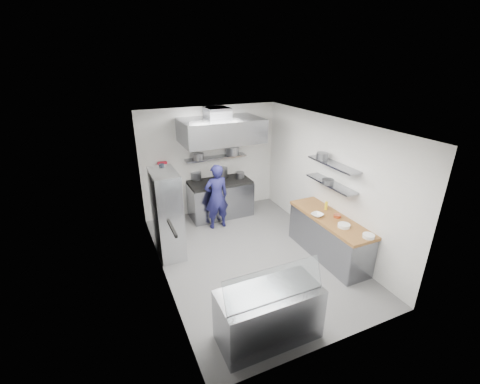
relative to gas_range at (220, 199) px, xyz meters
name	(u,v)px	position (x,y,z in m)	size (l,w,h in m)	color
floor	(251,256)	(-0.10, -2.10, -0.45)	(5.00, 5.00, 0.00)	#5E5E60
ceiling	(254,124)	(-0.10, -2.10, 2.35)	(5.00, 5.00, 0.00)	silver
wall_back	(210,161)	(-0.10, 0.40, 0.95)	(3.60, 0.02, 2.80)	white
wall_front	(337,266)	(-0.10, -4.60, 0.95)	(3.60, 0.02, 2.80)	white
wall_left	(160,213)	(-1.90, -2.10, 0.95)	(5.00, 0.02, 2.80)	white
wall_right	(327,182)	(1.70, -2.10, 0.95)	(5.00, 0.02, 2.80)	white
gas_range	(220,199)	(0.00, 0.00, 0.00)	(1.60, 0.80, 0.90)	gray
cooktop	(220,182)	(0.00, 0.00, 0.48)	(1.57, 0.78, 0.06)	black
stock_pot_left	(196,176)	(-0.52, 0.37, 0.61)	(0.27, 0.27, 0.20)	slate
stock_pot_mid	(221,172)	(0.14, 0.29, 0.63)	(0.37, 0.37, 0.24)	slate
stock_pot_right	(240,175)	(0.57, 0.00, 0.59)	(0.23, 0.23, 0.16)	slate
over_range_shelf	(216,158)	(0.00, 0.24, 1.07)	(1.60, 0.30, 0.04)	gray
shelf_pot_a	(199,157)	(-0.49, 0.15, 1.18)	(0.26, 0.26, 0.18)	slate
shelf_pot_b	(233,151)	(0.46, 0.25, 1.20)	(0.33, 0.33, 0.22)	slate
extractor_hood	(221,130)	(0.00, -0.18, 1.85)	(1.90, 1.15, 0.55)	gray
hood_duct	(217,113)	(0.00, 0.05, 2.23)	(0.55, 0.55, 0.24)	slate
red_firebox	(163,167)	(-1.35, 0.34, 0.97)	(0.22, 0.10, 0.26)	red
chef	(217,197)	(-0.31, -0.59, 0.36)	(0.59, 0.39, 1.62)	#1A1A50
wire_rack	(167,214)	(-1.63, -1.27, 0.48)	(0.50, 0.90, 1.85)	silver
rack_bin_a	(165,214)	(-1.63, -0.99, 0.35)	(0.16, 0.20, 0.18)	white
rack_bin_b	(161,190)	(-1.63, -0.81, 0.85)	(0.13, 0.17, 0.15)	yellow
rack_jar	(162,168)	(-1.58, -0.89, 1.35)	(0.11, 0.11, 0.18)	black
knife_strip	(172,228)	(-1.88, -3.00, 1.10)	(0.04, 0.55, 0.05)	black
prep_counter_base	(328,238)	(1.38, -2.70, -0.03)	(0.62, 2.00, 0.84)	gray
prep_counter_top	(331,219)	(1.38, -2.70, 0.42)	(0.65, 2.04, 0.06)	#9E692E
plate_stack_a	(369,236)	(1.49, -3.61, 0.48)	(0.21, 0.21, 0.06)	white
plate_stack_b	(344,226)	(1.35, -3.12, 0.48)	(0.23, 0.23, 0.06)	white
copper_pan	(337,216)	(1.50, -2.75, 0.48)	(0.14, 0.14, 0.06)	#CC6039
squeeze_bottle	(326,206)	(1.52, -2.36, 0.54)	(0.06, 0.06, 0.18)	yellow
mixing_bowl	(317,215)	(1.16, -2.54, 0.48)	(0.23, 0.23, 0.06)	white
wall_shelf_lower	(331,184)	(1.54, -2.40, 1.05)	(0.30, 1.30, 0.04)	gray
wall_shelf_upper	(333,164)	(1.54, -2.40, 1.47)	(0.30, 1.30, 0.04)	gray
shelf_pot_c	(328,182)	(1.44, -2.42, 1.12)	(0.24, 0.24, 0.10)	slate
shelf_pot_d	(322,156)	(1.50, -2.08, 1.56)	(0.24, 0.24, 0.14)	slate
display_case	(269,315)	(-0.80, -4.10, -0.03)	(1.50, 0.70, 0.85)	gray
display_glass	(275,284)	(-0.80, -4.22, 0.62)	(1.47, 0.02, 0.45)	silver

